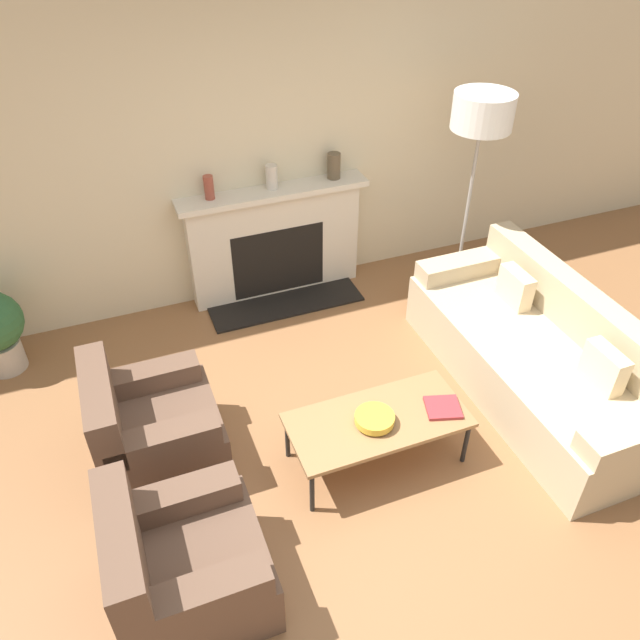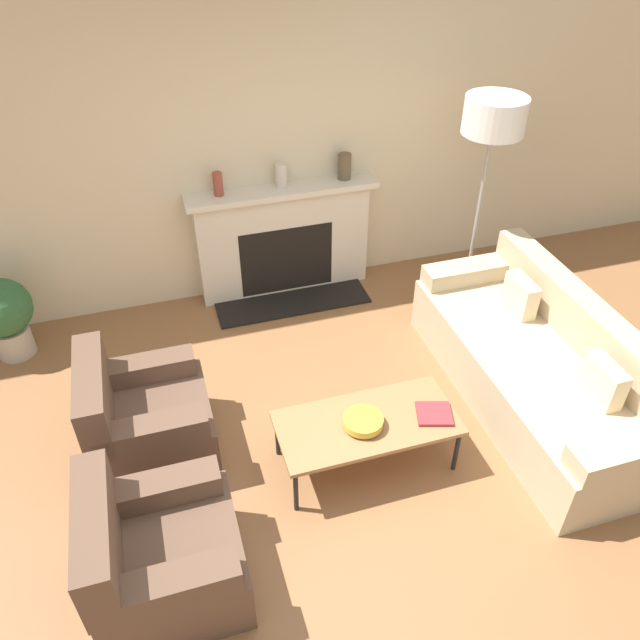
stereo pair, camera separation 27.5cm
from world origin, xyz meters
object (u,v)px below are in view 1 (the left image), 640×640
armchair_near (183,566)px  fireplace (275,243)px  book (443,408)px  couch (538,357)px  mantel_vase_left (209,187)px  coffee_table (378,422)px  mantel_vase_center_left (272,177)px  armchair_far (151,429)px  mantel_vase_center_right (334,166)px  bowl (375,419)px  floor_lamp (481,123)px

armchair_near → fireplace: bearing=-27.4°
armchair_near → book: armchair_near is taller
couch → mantel_vase_left: size_ratio=11.21×
fireplace → coffee_table: 2.19m
coffee_table → book: bearing=-9.8°
mantel_vase_left → mantel_vase_center_left: (0.54, 0.00, 0.00)m
armchair_far → coffee_table: armchair_far is taller
mantel_vase_left → mantel_vase_center_right: mantel_vase_center_right is taller
fireplace → bowl: size_ratio=6.43×
armchair_near → bowl: 1.45m
fireplace → mantel_vase_left: (-0.54, 0.02, 0.63)m
couch → book: bearing=-74.0°
mantel_vase_left → bowl: bearing=-77.6°
coffee_table → bowl: 0.09m
couch → bowl: couch is taller
bowl → mantel_vase_left: 2.39m
fireplace → armchair_near: 3.06m
floor_lamp → bowl: bearing=-135.5°
couch → floor_lamp: bearing=175.5°
armchair_far → mantel_vase_center_left: (1.41, 1.67, 0.84)m
floor_lamp → mantel_vase_center_left: size_ratio=8.96×
fireplace → floor_lamp: floor_lamp is taller
armchair_near → floor_lamp: floor_lamp is taller
coffee_table → floor_lamp: bearing=44.7°
fireplace → bowl: fireplace is taller
armchair_far → fireplace: bearing=-40.4°
mantel_vase_left → mantel_vase_center_left: mantel_vase_center_left is taller
armchair_near → mantel_vase_center_left: (1.41, 2.73, 0.84)m
floor_lamp → mantel_vase_center_left: bearing=156.3°
couch → armchair_far: (-2.84, 0.33, -0.00)m
mantel_vase_center_left → mantel_vase_left: bearing=180.0°
bowl → mantel_vase_center_left: mantel_vase_center_left is taller
couch → floor_lamp: 1.87m
bowl → floor_lamp: (1.59, 1.56, 1.19)m
armchair_near → mantel_vase_center_right: 3.47m
armchair_far → bowl: armchair_far is taller
coffee_table → mantel_vase_center_right: 2.41m
mantel_vase_center_left → armchair_near: bearing=-117.3°
couch → coffee_table: 1.46m
bowl → mantel_vase_center_right: (0.61, 2.23, 0.72)m
mantel_vase_center_left → mantel_vase_center_right: size_ratio=0.93×
book → mantel_vase_left: 2.59m
mantel_vase_left → coffee_table: bearing=-76.5°
mantel_vase_center_left → armchair_far: bearing=-130.2°
fireplace → armchair_far: bearing=-130.4°
mantel_vase_center_left → bowl: bearing=-91.3°
bowl → floor_lamp: floor_lamp is taller
fireplace → armchair_far: (-1.41, -1.65, -0.21)m
armchair_near → mantel_vase_center_left: mantel_vase_center_left is taller
couch → coffee_table: (-1.44, -0.21, 0.06)m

